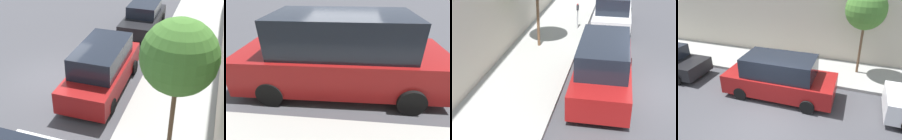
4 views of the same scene
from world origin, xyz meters
TOP-DOWN VIEW (x-y plane):
  - ground_plane at (0.00, 0.00)m, footprint 60.00×60.00m
  - parked_minivan_second at (2.10, 0.12)m, footprint 2.02×4.94m

SIDE VIEW (x-z plane):
  - ground_plane at x=0.00m, z-range 0.00..0.00m
  - parked_minivan_second at x=2.10m, z-range -0.03..1.87m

